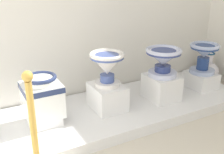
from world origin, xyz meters
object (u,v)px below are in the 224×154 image
(plinth_block_squat_floral, at_px, (161,87))
(antique_toilet_squat_floral, at_px, (163,58))
(plinth_block_slender_white, at_px, (107,97))
(antique_toilet_slender_white, at_px, (107,64))
(antique_toilet_rightmost, at_px, (204,54))
(decorative_vase_corner, at_px, (208,70))
(plinth_block_rightmost, at_px, (201,80))
(antique_toilet_pale_glazed, at_px, (42,95))
(plinth_block_pale_glazed, at_px, (44,118))

(plinth_block_squat_floral, xyz_separation_m, antique_toilet_squat_floral, (0.00, -0.00, 0.34))
(plinth_block_slender_white, relative_size, antique_toilet_slender_white, 1.06)
(antique_toilet_slender_white, height_order, plinth_block_squat_floral, antique_toilet_slender_white)
(antique_toilet_rightmost, bearing_deg, decorative_vase_corner, 34.52)
(plinth_block_rightmost, distance_m, antique_toilet_rightmost, 0.34)
(antique_toilet_slender_white, distance_m, antique_toilet_squat_floral, 0.65)
(antique_toilet_squat_floral, bearing_deg, antique_toilet_pale_glazed, 175.68)
(plinth_block_pale_glazed, xyz_separation_m, antique_toilet_rightmost, (1.95, -0.07, 0.39))
(decorative_vase_corner, bearing_deg, plinth_block_rightmost, -145.48)
(antique_toilet_pale_glazed, distance_m, antique_toilet_rightmost, 1.95)
(antique_toilet_pale_glazed, height_order, plinth_block_rightmost, antique_toilet_pale_glazed)
(antique_toilet_slender_white, bearing_deg, antique_toilet_pale_glazed, 178.30)
(antique_toilet_squat_floral, distance_m, decorative_vase_corner, 1.18)
(plinth_block_pale_glazed, distance_m, plinth_block_slender_white, 0.68)
(antique_toilet_pale_glazed, height_order, antique_toilet_rightmost, antique_toilet_rightmost)
(antique_toilet_slender_white, xyz_separation_m, plinth_block_rightmost, (1.28, -0.05, -0.39))
(antique_toilet_slender_white, height_order, decorative_vase_corner, antique_toilet_slender_white)
(plinth_block_slender_white, xyz_separation_m, plinth_block_rightmost, (1.28, -0.05, -0.03))
(antique_toilet_rightmost, height_order, decorative_vase_corner, antique_toilet_rightmost)
(plinth_block_pale_glazed, bearing_deg, plinth_block_slender_white, -1.70)
(plinth_block_slender_white, xyz_separation_m, antique_toilet_rightmost, (1.28, -0.05, 0.30))
(plinth_block_pale_glazed, xyz_separation_m, plinth_block_slender_white, (0.67, -0.02, 0.09))
(plinth_block_rightmost, bearing_deg, antique_toilet_pale_glazed, 177.98)
(antique_toilet_pale_glazed, bearing_deg, antique_toilet_squat_floral, -4.32)
(antique_toilet_pale_glazed, xyz_separation_m, decorative_vase_corner, (2.37, 0.22, -0.23))
(antique_toilet_squat_floral, bearing_deg, plinth_block_pale_glazed, 175.68)
(plinth_block_pale_glazed, distance_m, antique_toilet_rightmost, 1.99)
(decorative_vase_corner, bearing_deg, antique_toilet_pale_glazed, -174.61)
(antique_toilet_pale_glazed, xyz_separation_m, plinth_block_rightmost, (1.95, -0.07, -0.19))
(plinth_block_rightmost, height_order, decorative_vase_corner, decorative_vase_corner)
(antique_toilet_pale_glazed, distance_m, plinth_block_rightmost, 1.96)
(plinth_block_slender_white, height_order, antique_toilet_rightmost, antique_toilet_rightmost)
(plinth_block_slender_white, bearing_deg, antique_toilet_slender_white, 0.00)
(plinth_block_pale_glazed, relative_size, antique_toilet_pale_glazed, 0.76)
(antique_toilet_rightmost, bearing_deg, plinth_block_squat_floral, -177.26)
(antique_toilet_slender_white, bearing_deg, plinth_block_rightmost, -2.18)
(plinth_block_slender_white, height_order, antique_toilet_squat_floral, antique_toilet_squat_floral)
(antique_toilet_rightmost, bearing_deg, antique_toilet_slender_white, 177.82)
(antique_toilet_slender_white, xyz_separation_m, plinth_block_squat_floral, (0.64, -0.08, -0.35))
(antique_toilet_squat_floral, height_order, decorative_vase_corner, antique_toilet_squat_floral)
(antique_toilet_squat_floral, bearing_deg, antique_toilet_slender_white, 172.96)
(antique_toilet_pale_glazed, bearing_deg, antique_toilet_slender_white, -1.70)
(plinth_block_pale_glazed, distance_m, antique_toilet_squat_floral, 1.38)
(plinth_block_pale_glazed, height_order, plinth_block_slender_white, plinth_block_slender_white)
(antique_toilet_pale_glazed, height_order, antique_toilet_slender_white, antique_toilet_slender_white)
(antique_toilet_squat_floral, height_order, plinth_block_rightmost, antique_toilet_squat_floral)
(plinth_block_pale_glazed, relative_size, decorative_vase_corner, 0.71)
(plinth_block_squat_floral, height_order, plinth_block_rightmost, plinth_block_squat_floral)
(plinth_block_squat_floral, bearing_deg, antique_toilet_pale_glazed, 175.68)
(antique_toilet_slender_white, bearing_deg, plinth_block_squat_floral, -7.04)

